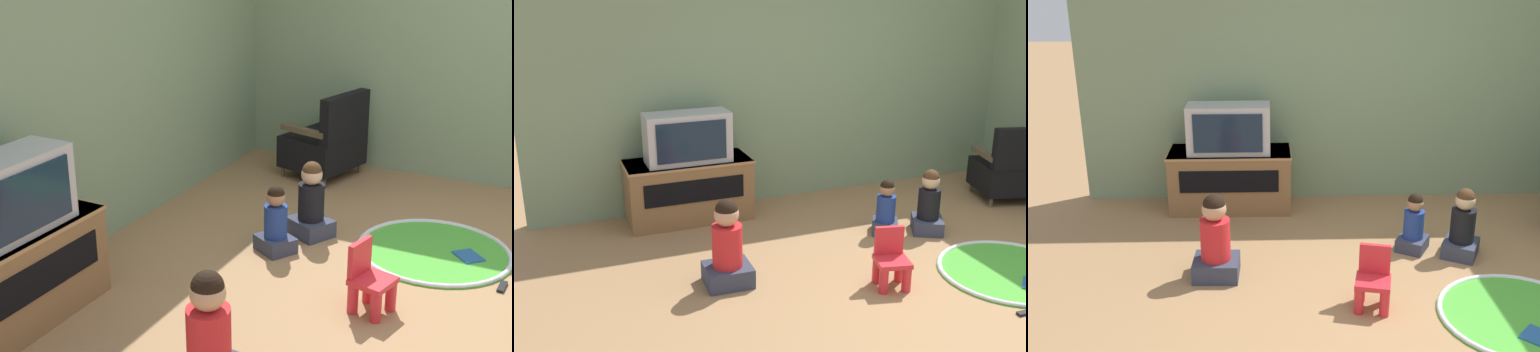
{
  "view_description": "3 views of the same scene",
  "coord_description": "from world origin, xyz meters",
  "views": [
    {
      "loc": [
        -4.22,
        -0.89,
        2.3
      ],
      "look_at": [
        -0.64,
        0.93,
        0.84
      ],
      "focal_mm": 50.0,
      "sensor_mm": 36.0,
      "label": 1
    },
    {
      "loc": [
        -2.76,
        -3.19,
        2.22
      ],
      "look_at": [
        -1.11,
        1.03,
        0.72
      ],
      "focal_mm": 42.0,
      "sensor_mm": 36.0,
      "label": 2
    },
    {
      "loc": [
        -1.19,
        -3.42,
        2.33
      ],
      "look_at": [
        -1.05,
        0.7,
        0.83
      ],
      "focal_mm": 42.0,
      "sensor_mm": 36.0,
      "label": 3
    }
  ],
  "objects": [
    {
      "name": "ground_plane",
      "position": [
        0.0,
        0.0,
        0.0
      ],
      "size": [
        30.0,
        30.0,
        0.0
      ],
      "primitive_type": "plane",
      "color": "#9E754C"
    },
    {
      "name": "wall_back",
      "position": [
        -0.35,
        2.43,
        1.32
      ],
      "size": [
        5.29,
        0.12,
        2.63
      ],
      "color": "gray",
      "rests_on": "ground_plane"
    },
    {
      "name": "tv_cabinet",
      "position": [
        -1.53,
        2.1,
        0.31
      ],
      "size": [
        1.19,
        0.51,
        0.59
      ],
      "color": "brown",
      "rests_on": "ground_plane"
    },
    {
      "name": "television",
      "position": [
        -1.53,
        2.05,
        0.82
      ],
      "size": [
        0.78,
        0.34,
        0.46
      ],
      "color": "#B7B7BC",
      "rests_on": "tv_cabinet"
    },
    {
      "name": "black_armchair",
      "position": [
        1.73,
        1.41,
        0.32
      ],
      "size": [
        0.79,
        0.73,
        0.82
      ],
      "rotation": [
        0.0,
        0.0,
        2.87
      ],
      "color": "brown",
      "rests_on": "ground_plane"
    },
    {
      "name": "yellow_kid_chair",
      "position": [
        -0.44,
        0.25,
        0.19
      ],
      "size": [
        0.29,
        0.28,
        0.45
      ],
      "rotation": [
        0.0,
        0.0,
        -0.23
      ],
      "color": "red",
      "rests_on": "ground_plane"
    },
    {
      "name": "play_mat",
      "position": [
        0.56,
        0.09,
        0.01
      ],
      "size": [
        1.13,
        1.13,
        0.04
      ],
      "color": "green",
      "rests_on": "ground_plane"
    },
    {
      "name": "child_watching_left",
      "position": [
        -1.58,
        0.73,
        0.3
      ],
      "size": [
        0.36,
        0.32,
        0.69
      ],
      "rotation": [
        0.0,
        0.0,
        -0.04
      ],
      "color": "#33384C",
      "rests_on": "ground_plane"
    },
    {
      "name": "child_watching_center",
      "position": [
        0.43,
        1.01,
        0.26
      ],
      "size": [
        0.38,
        0.39,
        0.59
      ],
      "rotation": [
        0.0,
        0.0,
        1.08
      ],
      "color": "#33384C",
      "rests_on": "ground_plane"
    },
    {
      "name": "child_watching_right",
      "position": [
        0.05,
        1.13,
        0.22
      ],
      "size": [
        0.33,
        0.34,
        0.51
      ],
      "rotation": [
        0.0,
        0.0,
        1.04
      ],
      "color": "#33384C",
      "rests_on": "ground_plane"
    }
  ]
}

